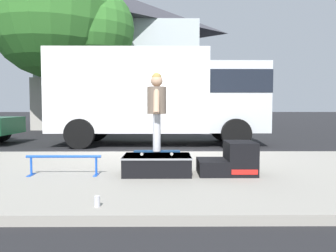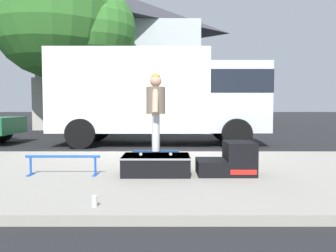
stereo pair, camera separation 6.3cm
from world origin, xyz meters
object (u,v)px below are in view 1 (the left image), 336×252
object	(u,v)px
kicker_ramp	(231,161)
skater_kid	(157,105)
skateboard	(157,151)
soda_can	(97,201)
grind_rail	(64,161)
skate_box	(157,164)
box_truck	(159,93)
street_tree_main	(62,16)

from	to	relation	value
kicker_ramp	skater_kid	world-z (taller)	skater_kid
skateboard	soda_can	size ratio (longest dim) A/B	6.21
kicker_ramp	grind_rail	distance (m)	2.81
skate_box	grind_rail	distance (m)	1.55
kicker_ramp	soda_can	bearing A→B (deg)	-136.01
soda_can	box_truck	world-z (taller)	box_truck
soda_can	street_tree_main	bearing A→B (deg)	108.30
soda_can	box_truck	size ratio (longest dim) A/B	0.02
grind_rail	street_tree_main	distance (m)	12.44
street_tree_main	grind_rail	bearing A→B (deg)	-73.29
skateboard	box_truck	bearing A→B (deg)	90.54
skater_kid	street_tree_main	size ratio (longest dim) A/B	0.15
skate_box	street_tree_main	world-z (taller)	street_tree_main
kicker_ramp	skateboard	world-z (taller)	kicker_ramp
box_truck	skate_box	bearing A→B (deg)	-89.40
skater_kid	street_tree_main	world-z (taller)	street_tree_main
skate_box	grind_rail	world-z (taller)	grind_rail
grind_rail	street_tree_main	world-z (taller)	street_tree_main
kicker_ramp	box_truck	world-z (taller)	box_truck
box_truck	street_tree_main	bearing A→B (deg)	132.41
skater_kid	street_tree_main	distance (m)	12.49
skateboard	skate_box	bearing A→B (deg)	-83.95
box_truck	soda_can	bearing A→B (deg)	-94.49
kicker_ramp	grind_rail	size ratio (longest dim) A/B	0.77
soda_can	box_truck	xyz separation A→B (m)	(0.58, 7.39, 1.52)
grind_rail	street_tree_main	size ratio (longest dim) A/B	0.14
box_truck	street_tree_main	world-z (taller)	street_tree_main
box_truck	grind_rail	bearing A→B (deg)	-104.87
skate_box	street_tree_main	size ratio (longest dim) A/B	0.13
grind_rail	skate_box	bearing A→B (deg)	2.21
skateboard	box_truck	world-z (taller)	box_truck
kicker_ramp	skate_box	bearing A→B (deg)	179.98
soda_can	street_tree_main	xyz separation A→B (m)	(-4.16, 12.58, 5.42)
skateboard	soda_can	world-z (taller)	skateboard
skate_box	soda_can	world-z (taller)	skate_box
skateboard	skater_kid	distance (m)	0.79
skate_box	soda_can	distance (m)	1.94
grind_rail	skater_kid	xyz separation A→B (m)	(1.55, 0.11, 0.92)
grind_rail	box_truck	size ratio (longest dim) A/B	0.18
kicker_ramp	skateboard	distance (m)	1.27
kicker_ramp	street_tree_main	xyz separation A→B (m)	(-6.05, 10.75, 5.25)
skate_box	street_tree_main	distance (m)	12.91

